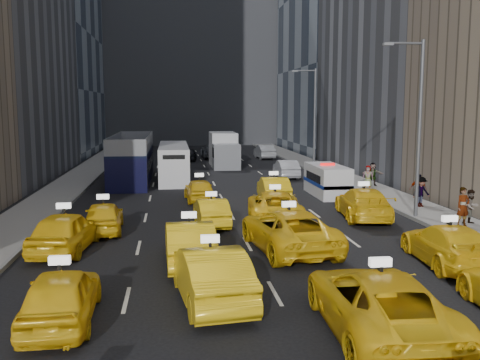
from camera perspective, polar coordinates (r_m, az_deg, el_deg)
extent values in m
plane|color=black|center=(15.06, 5.21, -14.47)|extent=(160.00, 160.00, 0.00)
cube|color=gray|center=(39.71, -17.97, -0.73)|extent=(3.00, 90.00, 0.15)
cube|color=gray|center=(41.30, 11.99, -0.21)|extent=(3.00, 90.00, 0.15)
cube|color=slate|center=(39.46, -15.91, -0.68)|extent=(0.15, 90.00, 0.18)
cube|color=slate|center=(40.84, 10.07, -0.22)|extent=(0.15, 90.00, 0.18)
cube|color=slate|center=(86.84, -5.38, 17.24)|extent=(30.00, 12.00, 40.00)
cylinder|color=#595B60|center=(28.45, 18.58, 4.97)|extent=(0.20, 0.20, 9.00)
cylinder|color=#595B60|center=(28.22, 17.27, 13.76)|extent=(1.80, 0.12, 0.12)
cube|color=slate|center=(27.86, 15.54, 13.80)|extent=(0.50, 0.22, 0.12)
cylinder|color=#595B60|center=(47.26, 7.96, 6.26)|extent=(0.20, 0.20, 9.00)
cylinder|color=#595B60|center=(47.12, 6.98, 11.51)|extent=(1.80, 0.12, 0.12)
cube|color=slate|center=(46.91, 5.89, 11.48)|extent=(0.50, 0.22, 0.12)
imported|color=yellow|center=(15.21, -18.53, -11.62)|extent=(1.90, 4.44, 1.50)
imported|color=yellow|center=(15.99, -3.18, -9.93)|extent=(2.39, 5.24, 1.67)
imported|color=yellow|center=(14.25, 14.59, -12.48)|extent=(2.96, 6.01, 1.64)
imported|color=yellow|center=(22.33, -18.18, -5.24)|extent=(2.43, 4.96, 1.63)
imported|color=yellow|center=(19.74, -5.43, -6.62)|extent=(1.85, 4.90, 1.60)
imported|color=yellow|center=(21.50, 5.21, -5.33)|extent=(3.43, 6.26, 1.66)
imported|color=yellow|center=(20.90, 21.33, -6.45)|extent=(2.52, 5.31, 1.50)
imported|color=yellow|center=(25.29, -14.35, -3.82)|extent=(1.91, 4.28, 1.43)
imported|color=yellow|center=(25.92, -3.08, -3.42)|extent=(1.65, 4.12, 1.33)
imported|color=yellow|center=(26.72, 3.74, -2.84)|extent=(3.19, 5.84, 1.55)
imported|color=yellow|center=(28.21, 13.00, -2.42)|extent=(2.96, 5.72, 1.59)
imported|color=yellow|center=(32.61, -4.35, -1.06)|extent=(1.87, 4.17, 1.39)
imported|color=yellow|center=(32.64, 3.60, -0.95)|extent=(1.78, 4.60, 1.49)
cube|color=silver|center=(35.07, 9.28, -0.04)|extent=(2.39, 5.09, 1.97)
cylinder|color=black|center=(33.46, 8.72, -1.42)|extent=(0.28, 0.79, 0.79)
cylinder|color=black|center=(33.92, 11.28, -1.36)|extent=(0.28, 0.79, 0.79)
cylinder|color=black|center=(36.42, 7.38, -0.65)|extent=(0.28, 0.79, 0.79)
cylinder|color=black|center=(36.85, 9.75, -0.60)|extent=(0.28, 0.79, 0.79)
cube|color=navy|center=(35.09, 9.28, -0.26)|extent=(2.42, 5.09, 0.22)
cube|color=red|center=(34.94, 9.32, 1.67)|extent=(0.92, 0.41, 0.14)
cube|color=black|center=(41.99, -11.43, 2.26)|extent=(3.58, 12.31, 3.53)
cylinder|color=black|center=(37.12, -13.84, -0.41)|extent=(0.28, 1.10, 1.10)
cylinder|color=black|center=(36.92, -10.04, -0.35)|extent=(0.28, 1.10, 1.10)
cylinder|color=black|center=(47.34, -12.43, 1.36)|extent=(0.28, 1.10, 1.10)
cylinder|color=black|center=(47.18, -9.45, 1.42)|extent=(0.28, 1.10, 1.10)
cube|color=silver|center=(42.68, -7.08, 1.91)|extent=(3.56, 10.80, 2.74)
cylinder|color=black|center=(38.41, -8.46, 0.00)|extent=(0.28, 1.10, 1.10)
cylinder|color=black|center=(38.42, -5.61, 0.05)|extent=(0.28, 1.10, 1.10)
cylinder|color=black|center=(47.16, -8.25, 1.44)|extent=(0.28, 1.10, 1.10)
cylinder|color=black|center=(47.16, -5.93, 1.48)|extent=(0.28, 1.10, 1.10)
cube|color=silver|center=(51.49, -1.74, 3.25)|extent=(2.64, 7.16, 3.24)
cylinder|color=black|center=(48.87, -2.68, 1.73)|extent=(0.28, 1.10, 1.10)
cylinder|color=black|center=(49.08, -0.19, 1.77)|extent=(0.28, 1.10, 1.10)
cylinder|color=black|center=(54.12, -3.13, 2.32)|extent=(0.28, 1.10, 1.10)
cylinder|color=black|center=(54.32, -0.88, 2.35)|extent=(0.28, 1.10, 1.10)
imported|color=#B8B9C0|center=(43.59, 4.95, 1.21)|extent=(1.64, 4.44, 1.45)
imported|color=black|center=(53.71, -11.52, 2.33)|extent=(2.64, 5.39, 1.47)
imported|color=slate|center=(60.21, -2.98, 3.14)|extent=(2.52, 5.76, 1.65)
imported|color=black|center=(57.37, -5.48, 2.72)|extent=(1.92, 4.02, 1.32)
imported|color=#94979B|center=(59.68, 2.62, 3.05)|extent=(1.84, 4.77, 1.55)
imported|color=gray|center=(27.10, 22.70, -2.64)|extent=(0.74, 0.55, 1.85)
imported|color=gray|center=(27.79, 23.42, -2.64)|extent=(0.89, 0.62, 1.66)
imported|color=gray|center=(31.58, 18.76, -1.20)|extent=(1.16, 0.69, 1.68)
imported|color=gray|center=(32.14, 18.47, -0.96)|extent=(1.06, 0.53, 1.77)
imported|color=gray|center=(38.29, 13.49, 0.39)|extent=(0.84, 0.67, 1.52)
imported|color=gray|center=(39.15, 13.96, 0.62)|extent=(1.57, 0.87, 1.63)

